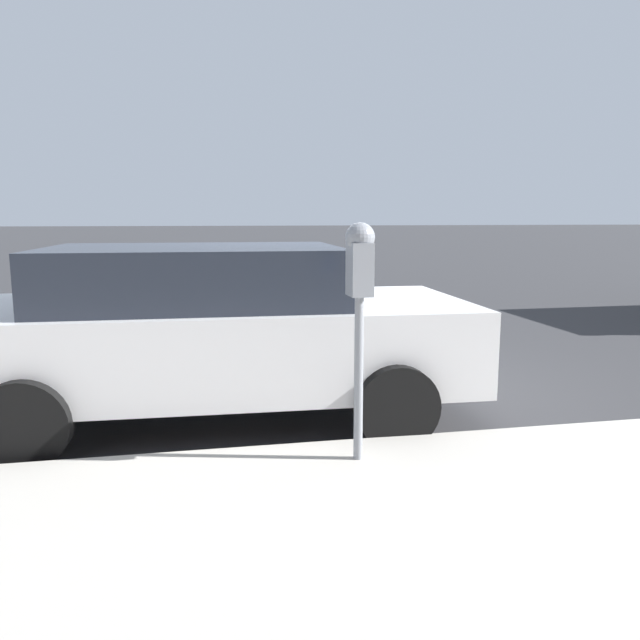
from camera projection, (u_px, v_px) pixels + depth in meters
ground_plane at (330, 378)px, 6.76m from camera, size 220.00×220.00×0.00m
parking_meter at (360, 281)px, 3.99m from camera, size 0.21×0.19×1.57m
car_white at (212, 328)px, 5.31m from camera, size 2.20×4.31×1.48m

